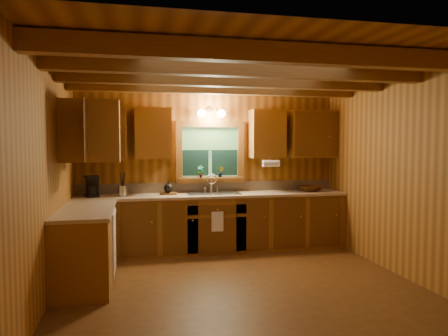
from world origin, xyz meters
TOP-DOWN VIEW (x-y plane):
  - room at (0.00, 0.00)m, footprint 4.20×4.20m
  - ceiling_beams at (0.00, 0.00)m, footprint 4.20×2.54m
  - base_cabinets at (-0.49, 1.28)m, footprint 4.20×2.22m
  - countertop at (-0.48, 1.29)m, footprint 4.20×2.24m
  - backsplash at (0.00, 1.89)m, footprint 4.20×0.02m
  - dishwasher_panel at (-1.47, 0.68)m, footprint 0.02×0.60m
  - upper_cabinets at (-0.56, 1.42)m, footprint 4.19×1.77m
  - window at (0.00, 1.87)m, footprint 1.12×0.08m
  - window_sill at (0.00, 1.82)m, footprint 1.06×0.14m
  - wall_sconce at (0.00, 1.75)m, footprint 0.45×0.21m
  - paper_towel_roll at (0.92, 1.53)m, footprint 0.27×0.11m
  - dish_towel at (0.00, 1.26)m, footprint 0.18×0.01m
  - sink at (0.00, 1.60)m, footprint 0.82×0.48m
  - coffee_maker at (-1.82, 1.60)m, footprint 0.18×0.23m
  - utensil_crock at (-1.39, 1.58)m, footprint 0.13×0.13m
  - cutting_board at (-0.70, 1.67)m, footprint 0.27×0.20m
  - teakettle at (-0.70, 1.67)m, footprint 0.14×0.14m
  - wicker_basket at (1.61, 1.58)m, footprint 0.46×0.46m
  - potted_plant_left at (-0.17, 1.80)m, footprint 0.12×0.10m
  - potted_plant_right at (0.16, 1.82)m, footprint 0.10×0.09m

SIDE VIEW (x-z plane):
  - base_cabinets at x=-0.49m, z-range 0.00..0.86m
  - dishwasher_panel at x=-1.47m, z-range 0.03..0.83m
  - dish_towel at x=0.00m, z-range 0.37..0.67m
  - sink at x=0.00m, z-range 0.64..1.07m
  - countertop at x=-0.48m, z-range 0.86..0.90m
  - cutting_board at x=-0.70m, z-range 0.90..0.92m
  - wicker_basket at x=1.61m, z-range 0.90..0.99m
  - backsplash at x=0.00m, z-range 0.90..1.06m
  - utensil_crock at x=-1.39m, z-range 0.81..1.17m
  - teakettle at x=-0.70m, z-range 0.90..1.08m
  - coffee_maker at x=-1.82m, z-range 0.90..1.21m
  - window_sill at x=0.00m, z-range 1.10..1.14m
  - potted_plant_right at x=0.16m, z-range 1.14..1.31m
  - potted_plant_left at x=-0.17m, z-range 1.14..1.34m
  - room at x=0.00m, z-range -0.80..3.40m
  - paper_towel_roll at x=0.92m, z-range 1.31..1.42m
  - window at x=0.00m, z-range 1.03..2.03m
  - upper_cabinets at x=-0.56m, z-range 1.45..2.23m
  - wall_sconce at x=0.00m, z-range 2.08..2.25m
  - ceiling_beams at x=0.00m, z-range 2.40..2.58m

